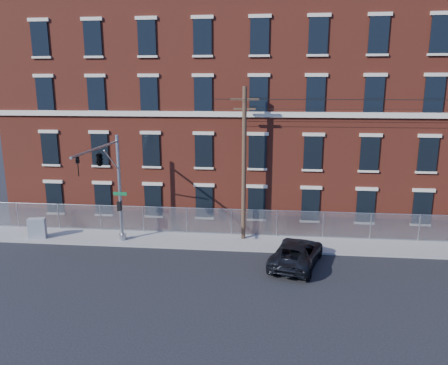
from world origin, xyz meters
name	(u,v)px	position (x,y,z in m)	size (l,w,h in m)	color
ground	(201,274)	(0.00, 0.00, 0.00)	(140.00, 140.00, 0.00)	black
sidewalk	(399,248)	(12.00, 5.00, 0.06)	(65.00, 3.00, 0.12)	gray
mill_building	(375,111)	(12.00, 13.93, 8.15)	(55.30, 14.32, 16.30)	maroon
chain_link_fence	(395,227)	(12.00, 6.30, 1.06)	(59.06, 0.06, 1.85)	#A5A8AD
traffic_signal_mast	(105,169)	(-6.00, 2.18, 5.39)	(0.90, 6.75, 7.00)	#9EA0A5
utility_pole_near	(244,162)	(2.00, 5.60, 5.34)	(1.80, 0.28, 10.00)	#4A3525
pickup_truck	(297,253)	(5.30, 1.84, 0.72)	(2.38, 5.16, 1.43)	black
utility_cabinet	(37,228)	(-11.77, 4.20, 0.81)	(1.10, 0.55, 1.38)	gray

